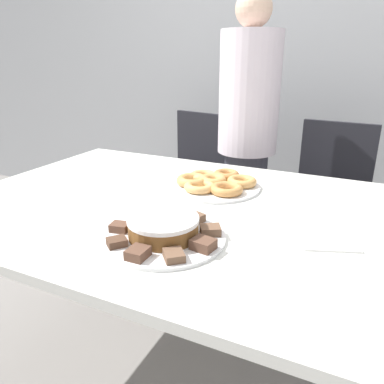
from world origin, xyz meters
name	(u,v)px	position (x,y,z in m)	size (l,w,h in m)	color
ground_plane	(189,378)	(0.00, 0.00, 0.00)	(12.00, 12.00, 0.00)	gray
wall_back	(296,48)	(0.00, 1.65, 1.30)	(8.00, 0.05, 2.60)	#A8AAAD
table	(189,226)	(0.00, 0.00, 0.69)	(1.65, 1.10, 0.77)	silver
person_standing	(247,141)	(-0.06, 0.84, 0.82)	(0.31, 0.31, 1.55)	#383842
office_chair_left	(189,190)	(-0.47, 0.96, 0.44)	(0.52, 0.52, 0.92)	black
office_chair_right	(325,212)	(0.37, 0.96, 0.44)	(0.47, 0.47, 0.92)	black
plate_cake	(164,237)	(0.05, -0.25, 0.77)	(0.35, 0.35, 0.01)	white
plate_donuts	(212,186)	(0.00, 0.22, 0.77)	(0.37, 0.37, 0.01)	white
frosted_cake	(163,227)	(0.05, -0.25, 0.80)	(0.20, 0.20, 0.06)	brown
lamington_0	(120,227)	(-0.08, -0.28, 0.79)	(0.06, 0.05, 0.02)	brown
lamington_1	(117,242)	(-0.04, -0.35, 0.79)	(0.06, 0.07, 0.02)	#513828
lamington_2	(138,253)	(0.05, -0.38, 0.79)	(0.05, 0.06, 0.03)	brown
lamington_3	(174,255)	(0.13, -0.35, 0.79)	(0.07, 0.07, 0.02)	brown
lamington_4	(203,244)	(0.18, -0.27, 0.79)	(0.07, 0.06, 0.03)	brown
lamington_5	(210,230)	(0.16, -0.19, 0.79)	(0.07, 0.07, 0.02)	brown
lamington_6	(196,218)	(0.09, -0.13, 0.79)	(0.05, 0.05, 0.02)	brown
lamington_7	(170,213)	(0.00, -0.13, 0.79)	(0.05, 0.06, 0.02)	#513828
lamington_8	(141,217)	(-0.07, -0.19, 0.79)	(0.06, 0.06, 0.02)	brown
donut_0	(212,180)	(0.00, 0.22, 0.79)	(0.11, 0.11, 0.04)	tan
donut_1	(226,175)	(0.02, 0.31, 0.79)	(0.11, 0.11, 0.03)	#C68447
donut_2	(203,176)	(-0.06, 0.26, 0.79)	(0.11, 0.11, 0.03)	#E5AD66
donut_3	(192,180)	(-0.07, 0.18, 0.79)	(0.12, 0.12, 0.03)	tan
donut_4	(199,187)	(-0.02, 0.13, 0.79)	(0.12, 0.12, 0.03)	#E5AD66
donut_5	(226,189)	(0.08, 0.15, 0.79)	(0.12, 0.12, 0.03)	#D18E4C
donut_6	(242,181)	(0.10, 0.26, 0.79)	(0.11, 0.11, 0.03)	tan
napkin	(328,241)	(0.46, -0.07, 0.77)	(0.18, 0.16, 0.01)	white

